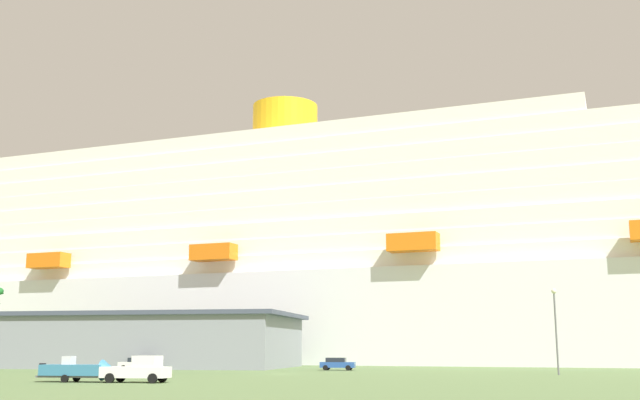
% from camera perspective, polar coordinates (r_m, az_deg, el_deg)
% --- Properties ---
extents(ground_plane, '(600.00, 600.00, 0.00)m').
position_cam_1_polar(ground_plane, '(115.09, 1.60, -12.40)').
color(ground_plane, '#567042').
extents(cruise_ship, '(248.09, 61.49, 62.02)m').
position_cam_1_polar(cruise_ship, '(139.83, 8.43, -5.14)').
color(cruise_ship, white).
rests_on(cruise_ship, ground_plane).
extents(terminal_building, '(53.80, 28.02, 7.73)m').
position_cam_1_polar(terminal_building, '(118.41, -14.70, -10.14)').
color(terminal_building, gray).
rests_on(terminal_building, ground_plane).
extents(pickup_truck, '(5.72, 2.58, 2.20)m').
position_cam_1_polar(pickup_truck, '(66.48, -13.43, -12.27)').
color(pickup_truck, white).
rests_on(pickup_truck, ground_plane).
extents(small_boat_on_trailer, '(7.73, 2.33, 2.15)m').
position_cam_1_polar(small_boat_on_trailer, '(68.74, -17.42, -12.09)').
color(small_boat_on_trailer, '#595960').
rests_on(small_boat_on_trailer, ground_plane).
extents(street_lamp, '(0.56, 0.56, 9.13)m').
position_cam_1_polar(street_lamp, '(86.38, 17.22, -8.53)').
color(street_lamp, slate).
rests_on(street_lamp, ground_plane).
extents(parked_car_blue_suv, '(4.57, 2.43, 1.58)m').
position_cam_1_polar(parked_car_blue_suv, '(99.54, 1.30, -12.15)').
color(parked_car_blue_suv, '#264C99').
rests_on(parked_car_blue_suv, ground_plane).
extents(parked_car_white_van, '(4.88, 2.25, 1.58)m').
position_cam_1_polar(parked_car_white_van, '(102.13, -13.43, -11.83)').
color(parked_car_white_van, white).
rests_on(parked_car_white_van, ground_plane).
extents(parked_car_red_hatchback, '(4.52, 2.45, 1.58)m').
position_cam_1_polar(parked_car_red_hatchback, '(106.52, -9.69, -11.92)').
color(parked_car_red_hatchback, red).
rests_on(parked_car_red_hatchback, ground_plane).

